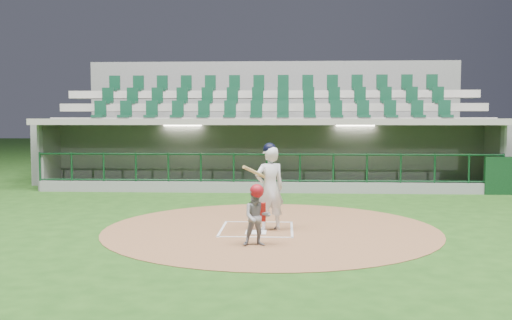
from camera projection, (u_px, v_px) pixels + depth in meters
The scene contains 8 objects.
ground at pixel (258, 227), 12.54m from camera, with size 120.00×120.00×0.00m, color #1D4413.
dirt_circle at pixel (271, 229), 12.32m from camera, with size 7.20×7.20×0.01m, color brown.
home_plate at pixel (256, 232), 11.84m from camera, with size 0.43×0.43×0.02m, color white.
batter_box_chalk at pixel (257, 229), 12.24m from camera, with size 1.55×1.80×0.01m.
dugout_structure at pixel (277, 159), 20.25m from camera, with size 16.40×3.70×3.00m.
seating_deck at pixel (271, 143), 23.30m from camera, with size 17.00×6.72×5.15m.
batter at pixel (269, 187), 12.09m from camera, with size 0.92×0.97×1.86m.
catcher at pixel (257, 215), 10.60m from camera, with size 0.57×0.48×1.16m.
Camera 1 is at (0.61, -12.39, 2.35)m, focal length 40.00 mm.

